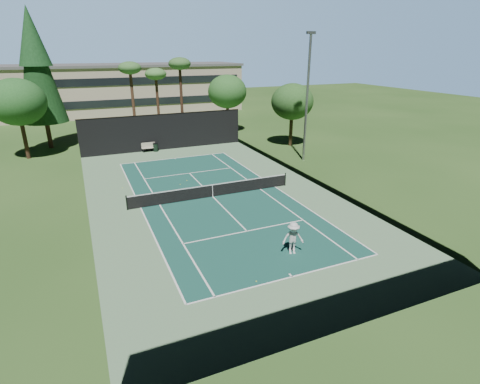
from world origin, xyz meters
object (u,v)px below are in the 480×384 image
object	(u,v)px
player	(293,238)
tennis_ball_b	(180,184)
tennis_ball_c	(187,181)
tennis_ball_d	(123,188)
tennis_net	(213,190)
tennis_ball_a	(256,281)
trash_bin	(156,147)
park_bench	(148,147)

from	to	relation	value
player	tennis_ball_b	world-z (taller)	player
tennis_ball_c	tennis_ball_d	distance (m)	5.35
tennis_net	tennis_ball_a	size ratio (longest dim) A/B	202.25
tennis_ball_a	tennis_ball_b	world-z (taller)	tennis_ball_b
tennis_ball_a	tennis_ball_d	xyz separation A→B (m)	(-4.32, 16.38, -0.00)
trash_bin	tennis_ball_d	bearing A→B (deg)	-114.79
tennis_ball_b	tennis_ball_c	xyz separation A→B (m)	(0.79, 0.74, 0.00)
tennis_ball_a	player	bearing A→B (deg)	28.91
player	tennis_ball_a	world-z (taller)	player
tennis_ball_c	park_bench	distance (m)	11.39
player	tennis_ball_d	distance (m)	16.47
park_bench	tennis_ball_c	bearing A→B (deg)	-84.22
tennis_ball_c	trash_bin	xyz separation A→B (m)	(-0.40, 11.11, 0.44)
tennis_ball_c	trash_bin	world-z (taller)	trash_bin
tennis_net	tennis_ball_c	xyz separation A→B (m)	(-0.81, 4.42, -0.52)
tennis_ball_d	tennis_ball_c	bearing A→B (deg)	-4.57
tennis_ball_c	tennis_ball_b	bearing A→B (deg)	-136.93
trash_bin	park_bench	bearing A→B (deg)	164.23
tennis_net	player	distance (m)	9.94
player	tennis_ball_b	size ratio (longest dim) A/B	28.03
tennis_ball_c	park_bench	size ratio (longest dim) A/B	0.05
player	tennis_ball_d	bearing A→B (deg)	130.81
player	tennis_ball_d	world-z (taller)	player
tennis_ball_a	trash_bin	bearing A→B (deg)	88.69
tennis_net	tennis_ball_a	xyz separation A→B (m)	(-1.83, -11.53, -0.53)
tennis_ball_c	tennis_net	bearing A→B (deg)	-79.66
tennis_ball_b	tennis_net	bearing A→B (deg)	-66.58
trash_bin	tennis_ball_a	bearing A→B (deg)	-91.31
tennis_ball_b	park_bench	world-z (taller)	park_bench
player	trash_bin	world-z (taller)	player
tennis_ball_a	tennis_ball_d	distance (m)	16.94
player	tennis_ball_d	xyz separation A→B (m)	(-7.36, 14.71, -0.92)
tennis_ball_a	trash_bin	distance (m)	27.08
tennis_net	trash_bin	xyz separation A→B (m)	(-1.21, 15.53, -0.08)
tennis_ball_c	park_bench	world-z (taller)	park_bench
tennis_ball_c	park_bench	bearing A→B (deg)	95.78
tennis_ball_a	park_bench	distance (m)	27.28
tennis_ball_a	trash_bin	world-z (taller)	trash_bin
tennis_net	trash_bin	size ratio (longest dim) A/B	13.65
tennis_net	tennis_ball_a	world-z (taller)	tennis_net
tennis_net	trash_bin	world-z (taller)	tennis_net
tennis_ball_b	tennis_ball_d	bearing A→B (deg)	165.64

